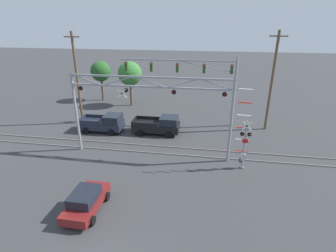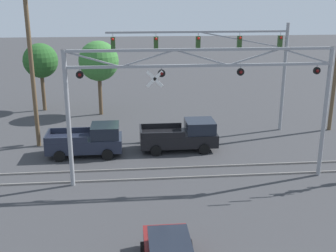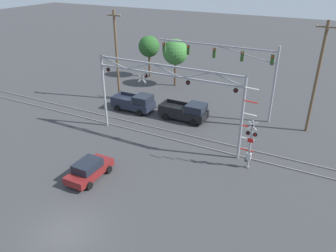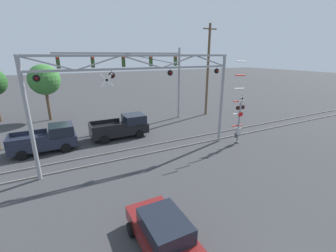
# 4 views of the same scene
# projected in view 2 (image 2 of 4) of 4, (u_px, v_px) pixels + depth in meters

# --- Properties ---
(rail_track_near) EXTENTS (80.00, 0.08, 0.10)m
(rail_track_near) POSITION_uv_depth(u_px,v_px,m) (198.00, 177.00, 23.44)
(rail_track_near) COLOR gray
(rail_track_near) RESTS_ON ground_plane
(rail_track_far) EXTENTS (80.00, 0.08, 0.10)m
(rail_track_far) POSITION_uv_depth(u_px,v_px,m) (194.00, 167.00, 24.81)
(rail_track_far) COLOR gray
(rail_track_far) RESTS_ON ground_plane
(crossing_gantry) EXTENTS (13.89, 0.27, 7.20)m
(crossing_gantry) POSITION_uv_depth(u_px,v_px,m) (201.00, 90.00, 21.69)
(crossing_gantry) COLOR gray
(crossing_gantry) RESTS_ON ground_plane
(traffic_signal_span) EXTENTS (12.93, 0.39, 7.92)m
(traffic_signal_span) POSITION_uv_depth(u_px,v_px,m) (234.00, 55.00, 29.87)
(traffic_signal_span) COLOR gray
(traffic_signal_span) RESTS_ON ground_plane
(pickup_truck_lead) EXTENTS (5.00, 2.36, 1.95)m
(pickup_truck_lead) POSITION_uv_depth(u_px,v_px,m) (183.00, 136.00, 27.58)
(pickup_truck_lead) COLOR black
(pickup_truck_lead) RESTS_ON ground_plane
(pickup_truck_following) EXTENTS (4.69, 2.36, 1.95)m
(pickup_truck_following) POSITION_uv_depth(u_px,v_px,m) (89.00, 141.00, 26.65)
(pickup_truck_following) COLOR #1E2333
(pickup_truck_following) RESTS_ON ground_plane
(utility_pole_left) EXTENTS (1.80, 0.28, 10.38)m
(utility_pole_left) POSITION_uv_depth(u_px,v_px,m) (32.00, 67.00, 26.91)
(utility_pole_left) COLOR brown
(utility_pole_left) RESTS_ON ground_plane
(background_tree_beyond_span) EXTENTS (3.31, 3.31, 6.23)m
(background_tree_beyond_span) POSITION_uv_depth(u_px,v_px,m) (99.00, 61.00, 34.73)
(background_tree_beyond_span) COLOR brown
(background_tree_beyond_span) RESTS_ON ground_plane
(background_tree_far_left_verge) EXTENTS (2.97, 2.97, 5.88)m
(background_tree_far_left_verge) POSITION_uv_depth(u_px,v_px,m) (41.00, 61.00, 36.10)
(background_tree_far_left_verge) COLOR brown
(background_tree_far_left_verge) RESTS_ON ground_plane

